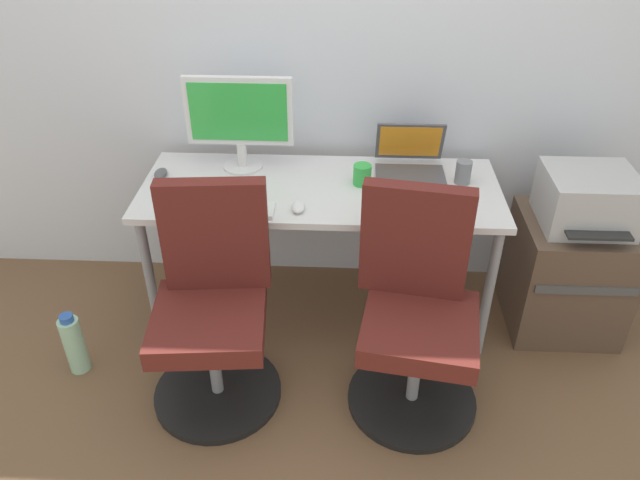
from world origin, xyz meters
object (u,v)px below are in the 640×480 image
office_chair_left (213,309)px  office_chair_right (416,316)px  desktop_monitor (239,117)px  coffee_mug (362,175)px  water_bottle_on_floor (74,344)px  printer (587,199)px  open_laptop (410,162)px  side_cabinet (566,273)px

office_chair_left → office_chair_right: 0.81m
desktop_monitor → coffee_mug: desktop_monitor is taller
office_chair_right → coffee_mug: office_chair_right is taller
office_chair_right → water_bottle_on_floor: bearing=177.6°
desktop_monitor → office_chair_right: bearing=-41.2°
printer → open_laptop: (-0.76, 0.16, 0.08)m
side_cabinet → printer: bearing=-90.0°
side_cabinet → printer: size_ratio=1.42×
office_chair_right → printer: (0.76, 0.50, 0.27)m
open_laptop → side_cabinet: bearing=-11.8°
office_chair_left → side_cabinet: size_ratio=1.65×
office_chair_right → desktop_monitor: 1.16m
printer → water_bottle_on_floor: bearing=-168.9°
water_bottle_on_floor → coffee_mug: bearing=21.2°
printer → coffee_mug: size_ratio=4.35×
office_chair_right → side_cabinet: 0.92m
water_bottle_on_floor → printer: bearing=11.1°
printer → open_laptop: bearing=168.1°
office_chair_right → open_laptop: office_chair_right is taller
office_chair_left → coffee_mug: office_chair_left is taller
printer → desktop_monitor: 1.57m
side_cabinet → desktop_monitor: bearing=173.4°
side_cabinet → open_laptop: bearing=168.2°
office_chair_left → water_bottle_on_floor: office_chair_left is taller
office_chair_left → desktop_monitor: bearing=86.8°
printer → desktop_monitor: desktop_monitor is taller
side_cabinet → desktop_monitor: size_ratio=1.19×
desktop_monitor → open_laptop: bearing=-1.3°
water_bottle_on_floor → open_laptop: bearing=22.2°
office_chair_left → office_chair_right: size_ratio=1.00×
office_chair_right → coffee_mug: bearing=112.1°
side_cabinet → coffee_mug: coffee_mug is taller
desktop_monitor → open_laptop: size_ratio=1.55×
office_chair_left → water_bottle_on_floor: size_ratio=3.03×
printer → desktop_monitor: size_ratio=0.83×
office_chair_right → open_laptop: (-0.00, 0.66, 0.34)m
office_chair_left → printer: (1.57, 0.50, 0.27)m
desktop_monitor → open_laptop: desktop_monitor is taller
open_laptop → coffee_mug: 0.25m
side_cabinet → open_laptop: open_laptop is taller
side_cabinet → coffee_mug: size_ratio=6.19×
desktop_monitor → coffee_mug: 0.60m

